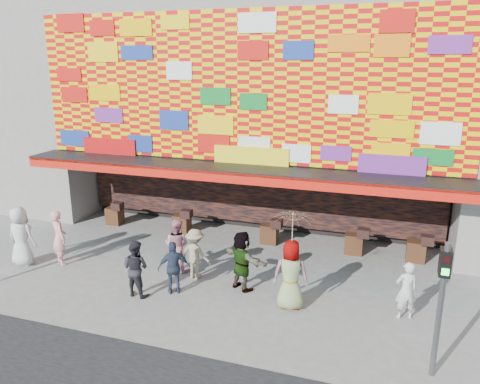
{
  "coord_description": "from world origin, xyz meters",
  "views": [
    {
      "loc": [
        5.05,
        -10.84,
        6.42
      ],
      "look_at": [
        0.74,
        2.0,
        2.6
      ],
      "focal_mm": 35.0,
      "sensor_mm": 36.0,
      "label": 1
    }
  ],
  "objects_px": {
    "ped_h": "(406,290)",
    "ped_d": "(195,254)",
    "ped_f": "(242,261)",
    "ped_g": "(291,275)",
    "ped_e": "(174,268)",
    "ped_a": "(21,236)",
    "parasol": "(292,231)",
    "ped_c": "(136,268)",
    "ped_b": "(59,237)",
    "signal_right": "(442,295)",
    "ped_i": "(177,245)"
  },
  "relations": [
    {
      "from": "ped_a",
      "to": "ped_b",
      "type": "distance_m",
      "value": 1.21
    },
    {
      "from": "ped_b",
      "to": "parasol",
      "type": "relative_size",
      "value": 0.93
    },
    {
      "from": "ped_c",
      "to": "ped_e",
      "type": "bearing_deg",
      "value": -148.85
    },
    {
      "from": "ped_i",
      "to": "ped_g",
      "type": "bearing_deg",
      "value": 165.88
    },
    {
      "from": "ped_a",
      "to": "ped_c",
      "type": "xyz_separation_m",
      "value": [
        4.56,
        -0.64,
        -0.16
      ]
    },
    {
      "from": "ped_d",
      "to": "ped_a",
      "type": "bearing_deg",
      "value": 19.22
    },
    {
      "from": "ped_a",
      "to": "ped_h",
      "type": "height_order",
      "value": "ped_a"
    },
    {
      "from": "ped_c",
      "to": "ped_e",
      "type": "relative_size",
      "value": 1.05
    },
    {
      "from": "ped_d",
      "to": "ped_g",
      "type": "xyz_separation_m",
      "value": [
        3.13,
        -0.85,
        0.17
      ]
    },
    {
      "from": "ped_d",
      "to": "ped_f",
      "type": "relative_size",
      "value": 0.89
    },
    {
      "from": "ped_c",
      "to": "ped_i",
      "type": "xyz_separation_m",
      "value": [
        0.38,
        1.83,
        0.03
      ]
    },
    {
      "from": "ped_b",
      "to": "parasol",
      "type": "distance_m",
      "value": 7.83
    },
    {
      "from": "ped_d",
      "to": "parasol",
      "type": "relative_size",
      "value": 0.8
    },
    {
      "from": "ped_f",
      "to": "parasol",
      "type": "height_order",
      "value": "parasol"
    },
    {
      "from": "ped_b",
      "to": "ped_e",
      "type": "xyz_separation_m",
      "value": [
        4.4,
        -0.63,
        -0.13
      ]
    },
    {
      "from": "ped_a",
      "to": "ped_b",
      "type": "bearing_deg",
      "value": -160.1
    },
    {
      "from": "ped_c",
      "to": "ped_f",
      "type": "distance_m",
      "value": 3.01
    },
    {
      "from": "ped_a",
      "to": "ped_d",
      "type": "height_order",
      "value": "ped_a"
    },
    {
      "from": "ped_e",
      "to": "ped_f",
      "type": "xyz_separation_m",
      "value": [
        1.75,
        0.85,
        0.11
      ]
    },
    {
      "from": "signal_right",
      "to": "parasol",
      "type": "height_order",
      "value": "signal_right"
    },
    {
      "from": "ped_e",
      "to": "ped_i",
      "type": "xyz_separation_m",
      "value": [
        -0.58,
        1.39,
        0.07
      ]
    },
    {
      "from": "ped_a",
      "to": "ped_h",
      "type": "xyz_separation_m",
      "value": [
        11.75,
        0.46,
        -0.2
      ]
    },
    {
      "from": "signal_right",
      "to": "ped_h",
      "type": "xyz_separation_m",
      "value": [
        -0.56,
        2.22,
        -1.08
      ]
    },
    {
      "from": "ped_b",
      "to": "ped_h",
      "type": "bearing_deg",
      "value": -146.45
    },
    {
      "from": "ped_d",
      "to": "parasol",
      "type": "bearing_deg",
      "value": 175.18
    },
    {
      "from": "ped_c",
      "to": "ped_e",
      "type": "distance_m",
      "value": 1.06
    },
    {
      "from": "signal_right",
      "to": "ped_c",
      "type": "xyz_separation_m",
      "value": [
        -7.75,
        1.13,
        -1.04
      ]
    },
    {
      "from": "ped_e",
      "to": "ped_i",
      "type": "bearing_deg",
      "value": -98.76
    },
    {
      "from": "ped_h",
      "to": "parasol",
      "type": "bearing_deg",
      "value": -13.56
    },
    {
      "from": "ped_h",
      "to": "ped_i",
      "type": "relative_size",
      "value": 0.91
    },
    {
      "from": "ped_h",
      "to": "ped_e",
      "type": "bearing_deg",
      "value": -15.9
    },
    {
      "from": "ped_e",
      "to": "parasol",
      "type": "bearing_deg",
      "value": 152.43
    },
    {
      "from": "ped_a",
      "to": "parasol",
      "type": "height_order",
      "value": "parasol"
    },
    {
      "from": "ped_c",
      "to": "ped_i",
      "type": "height_order",
      "value": "ped_i"
    },
    {
      "from": "signal_right",
      "to": "ped_a",
      "type": "xyz_separation_m",
      "value": [
        -12.31,
        1.76,
        -0.89
      ]
    },
    {
      "from": "ped_f",
      "to": "ped_g",
      "type": "height_order",
      "value": "ped_g"
    },
    {
      "from": "ped_h",
      "to": "ped_b",
      "type": "bearing_deg",
      "value": -21.81
    },
    {
      "from": "ped_a",
      "to": "parasol",
      "type": "xyz_separation_m",
      "value": [
        8.84,
        0.03,
        1.23
      ]
    },
    {
      "from": "ped_c",
      "to": "parasol",
      "type": "relative_size",
      "value": 0.83
    },
    {
      "from": "ped_d",
      "to": "ped_f",
      "type": "height_order",
      "value": "ped_f"
    },
    {
      "from": "ped_b",
      "to": "ped_i",
      "type": "xyz_separation_m",
      "value": [
        3.82,
        0.76,
        -0.06
      ]
    },
    {
      "from": "ped_f",
      "to": "ped_g",
      "type": "distance_m",
      "value": 1.68
    },
    {
      "from": "ped_c",
      "to": "ped_f",
      "type": "xyz_separation_m",
      "value": [
        2.72,
        1.29,
        0.07
      ]
    },
    {
      "from": "parasol",
      "to": "ped_e",
      "type": "bearing_deg",
      "value": -175.99
    },
    {
      "from": "signal_right",
      "to": "ped_a",
      "type": "distance_m",
      "value": 12.47
    },
    {
      "from": "ped_d",
      "to": "ped_i",
      "type": "xyz_separation_m",
      "value": [
        -0.77,
        0.3,
        0.06
      ]
    },
    {
      "from": "ped_h",
      "to": "ped_d",
      "type": "bearing_deg",
      "value": -25.97
    },
    {
      "from": "ped_f",
      "to": "ped_h",
      "type": "height_order",
      "value": "ped_f"
    },
    {
      "from": "ped_g",
      "to": "signal_right",
      "type": "bearing_deg",
      "value": 144.16
    },
    {
      "from": "ped_b",
      "to": "ped_g",
      "type": "relative_size",
      "value": 0.95
    }
  ]
}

